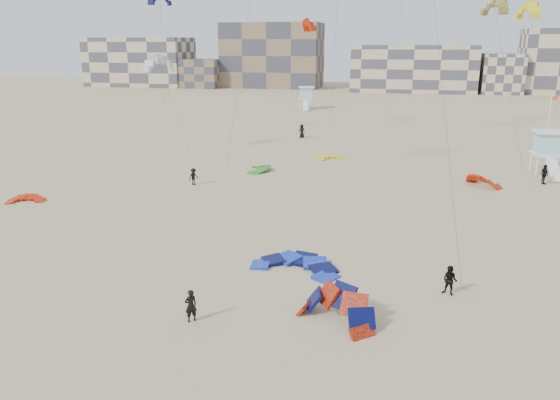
% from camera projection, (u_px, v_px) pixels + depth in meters
% --- Properties ---
extents(ground, '(320.00, 320.00, 0.00)m').
position_uv_depth(ground, '(192.00, 299.00, 28.36)').
color(ground, tan).
rests_on(ground, ground).
extents(kite_ground_blue, '(5.77, 5.97, 1.39)m').
position_uv_depth(kite_ground_blue, '(296.00, 268.00, 32.23)').
color(kite_ground_blue, blue).
rests_on(kite_ground_blue, ground).
extents(kite_ground_orange, '(5.70, 5.66, 4.17)m').
position_uv_depth(kite_ground_orange, '(335.00, 321.00, 26.12)').
color(kite_ground_orange, red).
rests_on(kite_ground_orange, ground).
extents(kite_ground_red, '(3.87, 3.99, 1.41)m').
position_uv_depth(kite_ground_red, '(26.00, 201.00, 45.73)').
color(kite_ground_red, red).
rests_on(kite_ground_red, ground).
extents(kite_ground_green, '(4.29, 4.08, 1.66)m').
position_uv_depth(kite_ground_green, '(258.00, 170.00, 56.74)').
color(kite_ground_green, '#328324').
rests_on(kite_ground_green, ground).
extents(kite_ground_red_far, '(5.02, 5.02, 3.41)m').
position_uv_depth(kite_ground_red_far, '(483.00, 186.00, 50.65)').
color(kite_ground_red_far, red).
rests_on(kite_ground_red_far, ground).
extents(kite_ground_yellow, '(4.93, 4.98, 0.88)m').
position_uv_depth(kite_ground_yellow, '(331.00, 159.00, 62.46)').
color(kite_ground_yellow, yellow).
rests_on(kite_ground_yellow, ground).
extents(kitesurfer_main, '(0.70, 0.69, 1.63)m').
position_uv_depth(kitesurfer_main, '(191.00, 306.00, 25.93)').
color(kitesurfer_main, black).
rests_on(kitesurfer_main, ground).
extents(kitesurfer_b, '(0.96, 0.87, 1.62)m').
position_uv_depth(kitesurfer_b, '(450.00, 281.00, 28.66)').
color(kitesurfer_b, black).
rests_on(kitesurfer_b, ground).
extents(kitesurfer_c, '(1.06, 1.17, 1.58)m').
position_uv_depth(kitesurfer_c, '(194.00, 177.00, 50.82)').
color(kitesurfer_c, black).
rests_on(kitesurfer_c, ground).
extents(kitesurfer_d, '(0.80, 1.19, 1.87)m').
position_uv_depth(kitesurfer_d, '(544.00, 174.00, 51.01)').
color(kitesurfer_d, black).
rests_on(kitesurfer_d, ground).
extents(kitesurfer_e, '(0.99, 0.73, 1.86)m').
position_uv_depth(kitesurfer_e, '(302.00, 131.00, 75.74)').
color(kitesurfer_e, black).
rests_on(kitesurfer_e, ground).
extents(kite_fly_grey, '(7.93, 7.42, 10.63)m').
position_uv_depth(kite_fly_grey, '(160.00, 65.00, 62.12)').
color(kite_fly_grey, silver).
rests_on(kite_fly_grey, ground).
extents(kite_fly_olive, '(5.87, 4.47, 16.12)m').
position_uv_depth(kite_fly_olive, '(495.00, 8.00, 51.00)').
color(kite_fly_olive, olive).
rests_on(kite_fly_olive, ground).
extents(kite_fly_yellow, '(9.10, 4.99, 16.67)m').
position_uv_depth(kite_fly_yellow, '(528.00, 12.00, 66.65)').
color(kite_fly_yellow, yellow).
rests_on(kite_fly_yellow, ground).
extents(kite_fly_navy, '(4.27, 4.27, 18.08)m').
position_uv_depth(kite_fly_navy, '(160.00, 0.00, 69.64)').
color(kite_fly_navy, '#060C48').
rests_on(kite_fly_navy, ground).
extents(kite_fly_red, '(4.86, 4.71, 15.52)m').
position_uv_depth(kite_fly_red, '(309.00, 26.00, 77.94)').
color(kite_fly_red, red).
rests_on(kite_fly_red, ground).
extents(lifeguard_tower_near, '(3.23, 5.96, 4.30)m').
position_uv_depth(lifeguard_tower_near, '(548.00, 152.00, 55.01)').
color(lifeguard_tower_near, white).
rests_on(lifeguard_tower_near, ground).
extents(lifeguard_tower_far, '(3.51, 6.20, 4.37)m').
position_uv_depth(lifeguard_tower_far, '(306.00, 98.00, 107.63)').
color(lifeguard_tower_far, white).
rests_on(lifeguard_tower_far, ground).
extents(flagpole, '(0.63, 0.10, 7.80)m').
position_uv_depth(flagpole, '(548.00, 129.00, 56.86)').
color(flagpole, white).
rests_on(flagpole, ground).
extents(condo_west_a, '(30.00, 15.00, 14.00)m').
position_uv_depth(condo_west_a, '(140.00, 62.00, 163.52)').
color(condo_west_a, '#C8B593').
rests_on(condo_west_a, ground).
extents(condo_west_b, '(28.00, 14.00, 18.00)m').
position_uv_depth(condo_west_b, '(272.00, 55.00, 157.66)').
color(condo_west_b, '#7F654D').
rests_on(condo_west_b, ground).
extents(condo_mid, '(32.00, 16.00, 12.00)m').
position_uv_depth(condo_mid, '(414.00, 68.00, 145.73)').
color(condo_mid, '#C8B593').
rests_on(condo_mid, ground).
extents(condo_fill_left, '(12.00, 10.00, 8.00)m').
position_uv_depth(condo_fill_left, '(201.00, 73.00, 157.98)').
color(condo_fill_left, '#7F654D').
rests_on(condo_fill_left, ground).
extents(condo_fill_right, '(10.00, 10.00, 10.00)m').
position_uv_depth(condo_fill_right, '(502.00, 74.00, 139.17)').
color(condo_fill_right, '#C8B593').
rests_on(condo_fill_right, ground).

